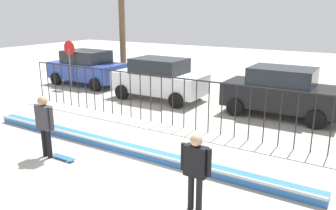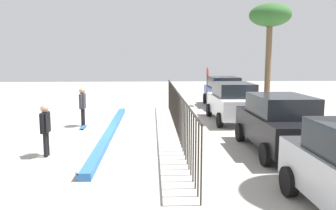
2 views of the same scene
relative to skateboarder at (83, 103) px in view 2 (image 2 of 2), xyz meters
name	(u,v)px [view 2 (image 2 of 2)]	position (x,y,z in m)	size (l,w,h in m)	color
ground_plane	(97,134)	(1.59, 0.89, -1.06)	(60.00, 60.00, 0.00)	#ADA89E
bowl_coping_ledge	(110,131)	(1.59, 1.41, -0.94)	(11.00, 0.40, 0.27)	#2D6BB7
perimeter_fence	(177,107)	(1.59, 4.20, 0.03)	(14.04, 0.04, 1.77)	black
skateboarder	(83,103)	(0.00, 0.00, 0.00)	(0.71, 0.27, 1.76)	black
skateboard	(83,127)	(0.50, 0.10, -1.00)	(0.80, 0.20, 0.07)	#26598C
camera_operator	(45,126)	(4.75, -0.21, -0.06)	(0.67, 0.25, 1.67)	black
parked_car_blue	(223,91)	(-6.04, 7.75, -0.09)	(4.30, 2.12, 1.90)	#2D479E
parked_car_white	(233,102)	(-0.89, 7.16, -0.09)	(4.30, 2.12, 1.90)	silver
parked_car_black	(280,123)	(4.55, 7.42, -0.09)	(4.30, 2.12, 1.90)	black
stop_sign	(207,81)	(-6.18, 6.71, 0.56)	(0.76, 0.07, 2.50)	slate
palm_tree_short	(270,19)	(-5.64, 10.46, 4.44)	(2.55, 2.55, 6.41)	brown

